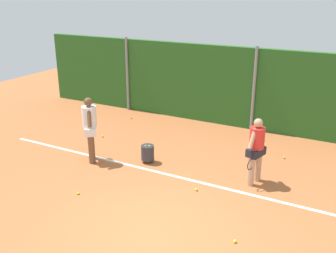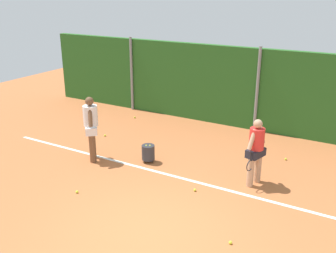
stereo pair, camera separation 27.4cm
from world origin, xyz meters
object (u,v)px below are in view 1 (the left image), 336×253
(player_midcourt, at_px, (256,148))
(tennis_ball_4, at_px, (131,118))
(tennis_ball_5, at_px, (196,190))
(player_foreground_near, at_px, (90,126))
(tennis_ball_0, at_px, (235,241))
(ball_hopper, at_px, (148,153))
(tennis_ball_3, at_px, (102,136))
(tennis_ball_7, at_px, (284,158))
(tennis_ball_2, at_px, (78,193))

(player_midcourt, relative_size, tennis_ball_4, 25.63)
(tennis_ball_5, bearing_deg, player_foreground_near, 176.25)
(tennis_ball_0, bearing_deg, ball_hopper, 145.07)
(tennis_ball_3, xyz_separation_m, tennis_ball_7, (5.61, 1.08, 0.00))
(tennis_ball_7, bearing_deg, player_foreground_near, -150.92)
(tennis_ball_0, height_order, tennis_ball_2, same)
(tennis_ball_5, bearing_deg, tennis_ball_7, 63.06)
(tennis_ball_0, bearing_deg, tennis_ball_4, 137.71)
(player_foreground_near, distance_m, tennis_ball_7, 5.55)
(player_midcourt, bearing_deg, tennis_ball_3, -82.64)
(player_midcourt, relative_size, tennis_ball_5, 25.63)
(tennis_ball_0, distance_m, tennis_ball_7, 4.36)
(player_midcourt, distance_m, tennis_ball_2, 4.41)
(tennis_ball_2, height_order, tennis_ball_3, same)
(tennis_ball_0, height_order, tennis_ball_4, same)
(player_foreground_near, relative_size, player_midcourt, 1.08)
(player_foreground_near, relative_size, tennis_ball_2, 27.80)
(tennis_ball_3, distance_m, tennis_ball_5, 4.52)
(ball_hopper, height_order, tennis_ball_3, ball_hopper)
(tennis_ball_4, xyz_separation_m, tennis_ball_5, (4.36, -3.83, 0.00))
(player_foreground_near, height_order, tennis_ball_4, player_foreground_near)
(tennis_ball_0, relative_size, tennis_ball_7, 1.00)
(tennis_ball_4, bearing_deg, player_midcourt, -26.86)
(tennis_ball_5, distance_m, tennis_ball_7, 3.22)
(player_foreground_near, height_order, player_midcourt, player_foreground_near)
(tennis_ball_4, distance_m, tennis_ball_5, 5.80)
(player_midcourt, height_order, tennis_ball_0, player_midcourt)
(player_foreground_near, xyz_separation_m, tennis_ball_3, (-0.84, 1.58, -1.00))
(player_foreground_near, distance_m, tennis_ball_4, 3.89)
(ball_hopper, bearing_deg, tennis_ball_0, -34.93)
(player_foreground_near, height_order, tennis_ball_0, player_foreground_near)
(tennis_ball_7, bearing_deg, ball_hopper, -148.55)
(tennis_ball_4, bearing_deg, tennis_ball_0, -42.29)
(player_foreground_near, distance_m, tennis_ball_2, 2.17)
(tennis_ball_0, bearing_deg, player_foreground_near, 160.41)
(player_midcourt, xyz_separation_m, tennis_ball_2, (-3.49, -2.53, -0.91))
(player_midcourt, xyz_separation_m, ball_hopper, (-2.95, -0.22, -0.66))
(ball_hopper, relative_size, tennis_ball_4, 7.78)
(tennis_ball_0, height_order, tennis_ball_3, same)
(ball_hopper, height_order, tennis_ball_0, ball_hopper)
(player_midcourt, distance_m, tennis_ball_4, 6.19)
(ball_hopper, xyz_separation_m, tennis_ball_3, (-2.29, 0.95, -0.26))
(tennis_ball_5, bearing_deg, tennis_ball_3, 156.65)
(player_midcourt, xyz_separation_m, tennis_ball_4, (-5.46, 2.76, -0.91))
(tennis_ball_0, relative_size, tennis_ball_3, 1.00)
(player_midcourt, bearing_deg, tennis_ball_2, -38.71)
(player_midcourt, bearing_deg, tennis_ball_5, -30.61)
(ball_hopper, distance_m, tennis_ball_0, 4.08)
(tennis_ball_3, relative_size, tennis_ball_5, 1.00)
(player_midcourt, relative_size, tennis_ball_2, 25.63)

